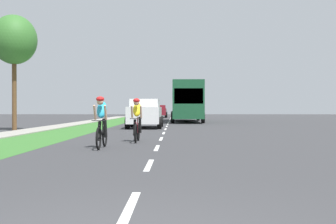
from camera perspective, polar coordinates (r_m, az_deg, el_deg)
name	(u,v)px	position (r m, az deg, el deg)	size (l,w,h in m)	color
ground_plane	(165,129)	(23.36, -0.37, -2.48)	(120.00, 120.00, 0.00)	#38383A
grass_verge	(80,129)	(23.99, -12.32, -2.40)	(2.76, 70.00, 0.01)	#38722D
sidewalk_concrete	(42,129)	(24.59, -17.32, -2.34)	(1.64, 70.00, 0.10)	#9E998E
lane_markings_center	(167,126)	(27.35, -0.17, -2.03)	(0.12, 54.07, 0.01)	white
cyclist_lead	(102,122)	(12.46, -9.37, -1.37)	(0.42, 1.72, 1.58)	black
cyclist_trailing	(137,120)	(14.67, -4.40, -1.08)	(0.42, 1.72, 1.58)	black
suv_white	(145,113)	(25.34, -3.24, -0.10)	(2.15, 4.70, 1.79)	silver
bus_dark_green	(186,100)	(37.04, 2.63, 1.69)	(2.78, 11.60, 3.48)	#194C2D
pickup_maroon	(159,111)	(53.35, -1.32, 0.10)	(2.22, 5.10, 1.64)	maroon
sedan_black	(180,111)	(62.93, 1.65, 0.11)	(1.98, 4.30, 1.52)	black
street_tree_near	(14,40)	(23.58, -20.91, 9.43)	(2.42, 2.42, 6.26)	brown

